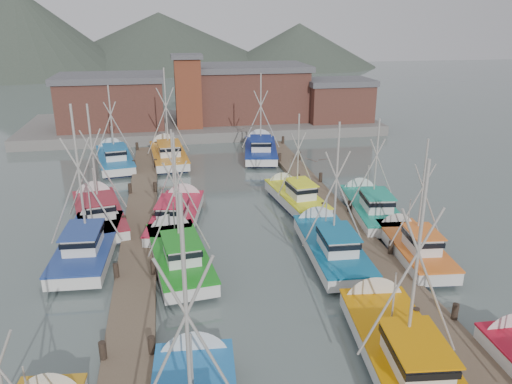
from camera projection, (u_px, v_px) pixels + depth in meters
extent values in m
plane|color=#4F5F5C|center=(254.00, 255.00, 30.66)|extent=(260.00, 260.00, 0.00)
cube|color=brown|center=(140.00, 235.00, 33.11)|extent=(2.20, 46.00, 0.40)
cylinder|color=black|center=(104.00, 357.00, 20.80)|extent=(0.30, 0.30, 1.50)
cylinder|color=black|center=(117.00, 276.00, 27.29)|extent=(0.30, 0.30, 1.50)
cylinder|color=black|center=(125.00, 226.00, 33.78)|extent=(0.30, 0.30, 1.50)
cylinder|color=black|center=(130.00, 192.00, 40.27)|extent=(0.30, 0.30, 1.50)
cylinder|color=black|center=(134.00, 168.00, 46.77)|extent=(0.30, 0.30, 1.50)
cylinder|color=black|center=(137.00, 149.00, 53.26)|extent=(0.30, 0.30, 1.50)
cylinder|color=black|center=(152.00, 352.00, 21.14)|extent=(0.30, 0.30, 1.50)
cylinder|color=black|center=(154.00, 273.00, 27.63)|extent=(0.30, 0.30, 1.50)
cylinder|color=black|center=(155.00, 224.00, 34.12)|extent=(0.30, 0.30, 1.50)
cylinder|color=black|center=(155.00, 191.00, 40.62)|extent=(0.30, 0.30, 1.50)
cylinder|color=black|center=(156.00, 167.00, 47.11)|extent=(0.30, 0.30, 1.50)
cylinder|color=black|center=(156.00, 149.00, 53.60)|extent=(0.30, 0.30, 1.50)
cube|color=brown|center=(341.00, 220.00, 35.50)|extent=(2.20, 46.00, 0.40)
cylinder|color=black|center=(415.00, 322.00, 23.19)|extent=(0.30, 0.30, 1.50)
cylinder|color=black|center=(359.00, 255.00, 29.68)|extent=(0.30, 0.30, 1.50)
cylinder|color=black|center=(323.00, 212.00, 36.17)|extent=(0.30, 0.30, 1.50)
cylinder|color=black|center=(298.00, 183.00, 42.66)|extent=(0.30, 0.30, 1.50)
cylinder|color=black|center=(280.00, 161.00, 49.15)|extent=(0.30, 0.30, 1.50)
cylinder|color=black|center=(266.00, 144.00, 55.64)|extent=(0.30, 0.30, 1.50)
cylinder|color=black|center=(454.00, 318.00, 23.53)|extent=(0.30, 0.30, 1.50)
cylinder|color=black|center=(390.00, 253.00, 30.02)|extent=(0.30, 0.30, 1.50)
cylinder|color=black|center=(349.00, 211.00, 36.51)|extent=(0.30, 0.30, 1.50)
cylinder|color=black|center=(320.00, 181.00, 43.00)|extent=(0.30, 0.30, 1.50)
cylinder|color=black|center=(299.00, 160.00, 49.49)|extent=(0.30, 0.30, 1.50)
cylinder|color=black|center=(283.00, 143.00, 55.99)|extent=(0.30, 0.30, 1.50)
cube|color=slate|center=(204.00, 125.00, 64.77)|extent=(44.00, 16.00, 1.20)
cube|color=#582E27|center=(112.00, 104.00, 59.93)|extent=(12.00, 8.00, 5.50)
cube|color=#555559|center=(110.00, 78.00, 58.89)|extent=(12.72, 8.48, 0.70)
cube|color=#582E27|center=(249.00, 95.00, 64.56)|extent=(14.00, 9.00, 6.20)
cube|color=#555559|center=(249.00, 67.00, 63.41)|extent=(14.84, 9.54, 0.70)
cube|color=#582E27|center=(337.00, 102.00, 63.94)|extent=(8.00, 6.00, 4.50)
cube|color=#555559|center=(338.00, 82.00, 63.07)|extent=(8.48, 6.36, 0.70)
cube|color=brown|center=(188.00, 94.00, 59.19)|extent=(3.00, 3.00, 8.00)
cube|color=#555559|center=(186.00, 57.00, 57.77)|extent=(3.60, 3.60, 0.50)
cone|color=#3E483C|center=(26.00, 72.00, 130.48)|extent=(110.00, 110.00, 42.00)
cone|color=#3E483C|center=(161.00, 65.00, 150.36)|extent=(140.00, 140.00, 30.00)
cone|color=#3E483C|center=(298.00, 66.00, 147.91)|extent=(90.00, 90.00, 24.00)
cone|color=silver|center=(195.00, 353.00, 20.89)|extent=(3.01, 1.32, 2.93)
cylinder|color=#ADA79E|center=(187.00, 325.00, 14.75)|extent=(0.14, 0.14, 8.31)
cylinder|color=#ADA79E|center=(168.00, 354.00, 15.02)|extent=(2.96, 0.32, 6.49)
cylinder|color=#ADA79E|center=(208.00, 352.00, 15.14)|extent=(2.96, 0.32, 6.49)
cylinder|color=#ADA79E|center=(192.00, 366.00, 17.50)|extent=(0.08, 0.08, 2.62)
cube|color=black|center=(402.00, 369.00, 20.70)|extent=(3.61, 8.59, 0.70)
cube|color=silver|center=(404.00, 356.00, 20.49)|extent=(4.10, 9.76, 0.80)
cube|color=orange|center=(405.00, 348.00, 20.36)|extent=(4.21, 9.87, 0.10)
cone|color=silver|center=(370.00, 298.00, 25.00)|extent=(3.07, 1.42, 2.96)
cube|color=silver|center=(417.00, 355.00, 19.10)|extent=(2.21, 3.04, 1.10)
cube|color=black|center=(417.00, 350.00, 19.02)|extent=(2.37, 3.33, 0.28)
cube|color=orange|center=(418.00, 342.00, 18.90)|extent=(2.51, 3.54, 0.07)
cylinder|color=#ADA79E|center=(417.00, 262.00, 18.83)|extent=(0.15, 0.15, 8.06)
cylinder|color=#ADA79E|center=(399.00, 285.00, 19.11)|extent=(2.87, 0.41, 6.30)
cylinder|color=#ADA79E|center=(430.00, 283.00, 19.19)|extent=(2.87, 0.41, 6.30)
cylinder|color=#ADA79E|center=(393.00, 300.00, 21.56)|extent=(0.09, 0.09, 2.65)
cylinder|color=#ADA79E|center=(0.00, 380.00, 14.22)|extent=(0.12, 0.12, 6.01)
cone|color=silver|center=(502.00, 331.00, 22.35)|extent=(2.62, 1.19, 2.58)
cube|color=black|center=(180.00, 267.00, 29.19)|extent=(3.37, 7.92, 0.70)
cube|color=silver|center=(180.00, 257.00, 28.97)|extent=(3.83, 8.99, 0.80)
cube|color=#18891B|center=(179.00, 251.00, 28.84)|extent=(3.92, 9.09, 0.10)
cone|color=silver|center=(169.00, 230.00, 32.95)|extent=(2.84, 1.41, 2.73)
cube|color=silver|center=(182.00, 249.00, 27.71)|extent=(2.05, 2.80, 1.10)
cube|color=black|center=(181.00, 246.00, 27.63)|extent=(2.19, 3.08, 0.28)
cube|color=#18891B|center=(181.00, 240.00, 27.51)|extent=(2.33, 3.26, 0.07)
cylinder|color=#ADA79E|center=(176.00, 195.00, 27.52)|extent=(0.13, 0.13, 6.97)
cylinder|color=#ADA79E|center=(167.00, 210.00, 27.64)|extent=(2.49, 0.38, 5.45)
cylinder|color=#ADA79E|center=(187.00, 207.00, 27.95)|extent=(2.49, 0.38, 5.45)
cylinder|color=#ADA79E|center=(174.00, 221.00, 29.85)|extent=(0.08, 0.08, 2.43)
cube|color=black|center=(331.00, 258.00, 30.24)|extent=(2.91, 7.84, 0.70)
cube|color=silver|center=(332.00, 248.00, 30.03)|extent=(3.31, 8.91, 0.80)
cube|color=#0D6490|center=(332.00, 242.00, 29.90)|extent=(3.40, 9.01, 0.10)
cone|color=silver|center=(314.00, 222.00, 34.18)|extent=(2.80, 1.24, 2.74)
cube|color=silver|center=(338.00, 241.00, 28.72)|extent=(1.91, 2.72, 1.10)
cube|color=black|center=(338.00, 238.00, 28.65)|extent=(2.03, 2.99, 0.28)
cube|color=#0D6490|center=(338.00, 232.00, 28.53)|extent=(2.16, 3.17, 0.07)
cylinder|color=#ADA79E|center=(336.00, 185.00, 28.51)|extent=(0.13, 0.13, 7.33)
cylinder|color=#ADA79E|center=(326.00, 200.00, 28.72)|extent=(2.62, 0.23, 5.73)
cylinder|color=#ADA79E|center=(345.00, 199.00, 28.86)|extent=(2.62, 0.23, 5.73)
cylinder|color=#ADA79E|center=(326.00, 214.00, 30.97)|extent=(0.08, 0.08, 2.45)
cube|color=black|center=(90.00, 255.00, 30.57)|extent=(3.12, 8.24, 0.70)
cube|color=silver|center=(89.00, 246.00, 30.35)|extent=(3.55, 9.36, 0.80)
cube|color=navy|center=(88.00, 240.00, 30.23)|extent=(3.64, 9.46, 0.10)
cone|color=silver|center=(102.00, 219.00, 34.71)|extent=(2.93, 1.27, 2.87)
cube|color=silver|center=(83.00, 239.00, 29.00)|extent=(2.02, 2.87, 1.10)
cube|color=black|center=(83.00, 235.00, 28.93)|extent=(2.16, 3.15, 0.28)
cube|color=navy|center=(82.00, 230.00, 28.81)|extent=(2.29, 3.34, 0.07)
cylinder|color=#ADA79E|center=(79.00, 176.00, 28.67)|extent=(0.15, 0.15, 8.26)
cylinder|color=#ADA79E|center=(70.00, 192.00, 28.92)|extent=(2.95, 0.28, 6.46)
cylinder|color=#ADA79E|center=(92.00, 191.00, 29.07)|extent=(2.95, 0.28, 6.46)
cylinder|color=#ADA79E|center=(91.00, 211.00, 31.37)|extent=(0.09, 0.09, 2.76)
cube|color=black|center=(413.00, 259.00, 30.14)|extent=(2.82, 6.76, 0.70)
cube|color=silver|center=(414.00, 249.00, 29.92)|extent=(3.20, 7.69, 0.80)
cube|color=orange|center=(415.00, 243.00, 29.80)|extent=(3.29, 7.77, 0.10)
cone|color=silver|center=(393.00, 227.00, 33.48)|extent=(2.46, 1.33, 2.36)
cube|color=silver|center=(422.00, 241.00, 28.76)|extent=(1.74, 2.39, 1.10)
cube|color=black|center=(422.00, 237.00, 28.69)|extent=(1.87, 2.62, 0.28)
cube|color=orange|center=(423.00, 232.00, 28.57)|extent=(1.98, 2.78, 0.07)
cylinder|color=#ADA79E|center=(422.00, 193.00, 28.58)|extent=(0.12, 0.12, 6.41)
cylinder|color=#ADA79E|center=(412.00, 206.00, 28.79)|extent=(2.29, 0.31, 5.01)
cylinder|color=#ADA79E|center=(429.00, 205.00, 28.87)|extent=(2.29, 0.31, 5.01)
cylinder|color=#ADA79E|center=(409.00, 216.00, 30.65)|extent=(0.07, 0.07, 2.19)
cube|color=black|center=(177.00, 225.00, 34.95)|extent=(3.90, 7.95, 0.70)
cube|color=silver|center=(176.00, 217.00, 34.73)|extent=(4.43, 9.03, 0.80)
cube|color=red|center=(176.00, 212.00, 34.61)|extent=(4.53, 9.13, 0.10)
cone|color=silver|center=(185.00, 197.00, 38.86)|extent=(2.86, 1.60, 2.70)
cube|color=silver|center=(173.00, 209.00, 33.44)|extent=(2.21, 2.88, 1.10)
cube|color=black|center=(173.00, 206.00, 33.36)|extent=(2.37, 3.16, 0.28)
cube|color=red|center=(173.00, 201.00, 33.24)|extent=(2.52, 3.35, 0.07)
cylinder|color=#ADA79E|center=(173.00, 172.00, 33.47)|extent=(0.14, 0.14, 5.83)
cylinder|color=#ADA79E|center=(166.00, 182.00, 33.70)|extent=(2.08, 0.49, 4.57)
cylinder|color=#ADA79E|center=(182.00, 182.00, 33.69)|extent=(2.08, 0.49, 4.57)
cylinder|color=#ADA79E|center=(179.00, 188.00, 35.67)|extent=(0.08, 0.08, 2.41)
cube|color=black|center=(296.00, 206.00, 38.58)|extent=(3.01, 7.00, 0.70)
cube|color=silver|center=(296.00, 198.00, 38.37)|extent=(3.42, 7.95, 0.80)
cube|color=#F1F81D|center=(296.00, 193.00, 38.24)|extent=(3.50, 8.04, 0.10)
cone|color=silver|center=(279.00, 184.00, 41.89)|extent=(2.52, 1.38, 2.41)
cube|color=silver|center=(301.00, 190.00, 37.22)|extent=(1.82, 2.48, 1.10)
cube|color=black|center=(301.00, 187.00, 37.14)|extent=(1.95, 2.72, 0.28)
cube|color=#F1F81D|center=(301.00, 182.00, 37.02)|extent=(2.07, 2.89, 0.07)
cylinder|color=#ADA79E|center=(298.00, 155.00, 37.08)|extent=(0.12, 0.12, 6.13)
cylinder|color=#ADA79E|center=(292.00, 165.00, 37.18)|extent=(2.19, 0.34, 4.79)
cylinder|color=#ADA79E|center=(304.00, 163.00, 37.45)|extent=(2.19, 0.34, 4.79)
cylinder|color=#ADA79E|center=(290.00, 173.00, 39.08)|extent=(0.07, 0.07, 2.15)
cube|color=black|center=(100.00, 223.00, 35.38)|extent=(4.16, 8.30, 0.70)
cube|color=silver|center=(99.00, 214.00, 35.16)|extent=(4.73, 9.43, 0.80)
cube|color=maroon|center=(99.00, 209.00, 35.03)|extent=(4.83, 9.54, 0.10)
cone|color=silver|center=(93.00, 196.00, 39.15)|extent=(2.98, 1.66, 2.82)
cube|color=silver|center=(99.00, 207.00, 33.90)|extent=(2.34, 3.02, 1.10)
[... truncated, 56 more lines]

